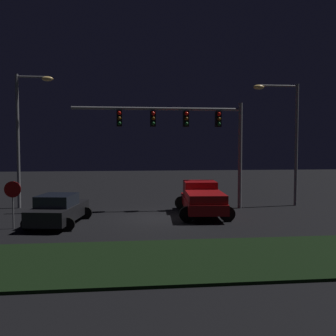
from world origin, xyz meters
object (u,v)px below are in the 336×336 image
Objects in this scene: car_sedan at (59,210)px; street_lamp_right at (287,128)px; street_lamp_left at (25,125)px; stop_sign at (13,196)px; traffic_signal_gantry at (186,127)px; pickup_truck at (202,197)px.

street_lamp_right is at bearing -61.39° from car_sedan.
street_lamp_left is 7.29m from stop_sign.
traffic_signal_gantry is at bearing -9.15° from street_lamp_left.
pickup_truck is 7.73m from street_lamp_right.
street_lamp_left is 1.05× the size of street_lamp_right.
pickup_truck is at bearing -65.37° from car_sedan.
pickup_truck is 4.52m from traffic_signal_gantry.
street_lamp_right is 3.52× the size of stop_sign.
stop_sign is (-9.50, -2.72, 0.56)m from pickup_truck.
street_lamp_right reaches higher than pickup_truck.
street_lamp_right is at bearing 5.79° from traffic_signal_gantry.
stop_sign is (-1.94, -0.74, 0.82)m from car_sedan.
pickup_truck is 0.54× the size of traffic_signal_gantry.
car_sedan is 0.45× the size of traffic_signal_gantry.
street_lamp_right is (16.52, -0.91, -0.17)m from street_lamp_left.
car_sedan is at bearing 20.75° from stop_sign.
stop_sign is at bearing -161.02° from street_lamp_right.
street_lamp_right is at bearing -62.41° from pickup_truck.
car_sedan is 2.24m from stop_sign.
street_lamp_left is at bearing 176.83° from street_lamp_right.
street_lamp_right is (6.07, 2.63, 4.00)m from pickup_truck.
pickup_truck is at bearing -18.74° from street_lamp_left.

